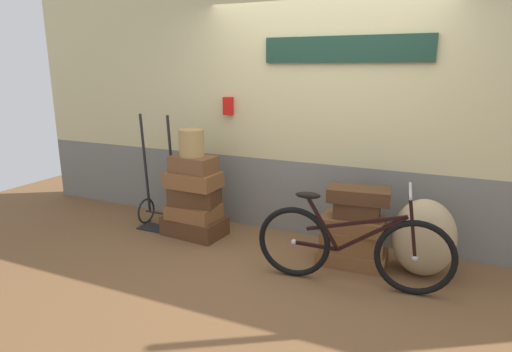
% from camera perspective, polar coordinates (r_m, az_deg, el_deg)
% --- Properties ---
extents(ground, '(9.74, 5.20, 0.06)m').
position_cam_1_polar(ground, '(4.28, 4.79, -11.68)').
color(ground, brown).
extents(station_building, '(7.74, 0.74, 2.70)m').
position_cam_1_polar(station_building, '(4.68, 8.84, 8.13)').
color(station_building, slate).
rests_on(station_building, ground).
extents(suitcase_0, '(0.70, 0.48, 0.20)m').
position_cam_1_polar(suitcase_0, '(4.93, -8.12, -6.53)').
color(suitcase_0, '#4C2D19').
rests_on(suitcase_0, ground).
extents(suitcase_1, '(0.56, 0.41, 0.16)m').
position_cam_1_polar(suitcase_1, '(4.84, -8.23, -4.64)').
color(suitcase_1, brown).
rests_on(suitcase_1, suitcase_0).
extents(suitcase_2, '(0.55, 0.39, 0.20)m').
position_cam_1_polar(suitcase_2, '(4.79, -8.12, -2.60)').
color(suitcase_2, '#4C2D19').
rests_on(suitcase_2, suitcase_1).
extents(suitcase_3, '(0.57, 0.38, 0.17)m').
position_cam_1_polar(suitcase_3, '(4.73, -8.26, -0.51)').
color(suitcase_3, brown).
rests_on(suitcase_3, suitcase_2).
extents(suitcase_4, '(0.49, 0.34, 0.17)m').
position_cam_1_polar(suitcase_4, '(4.70, -8.27, 1.57)').
color(suitcase_4, brown).
rests_on(suitcase_4, suitcase_3).
extents(suitcase_5, '(0.65, 0.39, 0.14)m').
position_cam_1_polar(suitcase_5, '(4.30, 12.55, -10.40)').
color(suitcase_5, brown).
rests_on(suitcase_5, ground).
extents(suitcase_6, '(0.62, 0.43, 0.20)m').
position_cam_1_polar(suitcase_6, '(4.26, 12.56, -8.19)').
color(suitcase_6, brown).
rests_on(suitcase_6, suitcase_5).
extents(suitcase_7, '(0.58, 0.33, 0.13)m').
position_cam_1_polar(suitcase_7, '(4.19, 12.68, -6.20)').
color(suitcase_7, brown).
rests_on(suitcase_7, suitcase_6).
extents(suitcase_8, '(0.43, 0.28, 0.16)m').
position_cam_1_polar(suitcase_8, '(4.15, 13.24, -4.33)').
color(suitcase_8, '#4C2D19').
rests_on(suitcase_8, suitcase_7).
extents(suitcase_9, '(0.59, 0.36, 0.13)m').
position_cam_1_polar(suitcase_9, '(4.10, 13.45, -2.43)').
color(suitcase_9, '#4C2D19').
rests_on(suitcase_9, suitcase_8).
extents(wicker_basket, '(0.27, 0.27, 0.29)m').
position_cam_1_polar(wicker_basket, '(4.66, -8.53, 4.35)').
color(wicker_basket, '#A8844C').
rests_on(wicker_basket, suitcase_4).
extents(luggage_trolley, '(0.46, 0.37, 1.33)m').
position_cam_1_polar(luggage_trolley, '(5.19, -12.66, -3.46)').
color(luggage_trolley, black).
rests_on(luggage_trolley, ground).
extents(burlap_sack, '(0.55, 0.47, 0.71)m').
position_cam_1_polar(burlap_sack, '(4.18, 21.28, -7.59)').
color(burlap_sack, tan).
rests_on(burlap_sack, ground).
extents(bicycle, '(1.66, 0.46, 0.90)m').
position_cam_1_polar(bicycle, '(3.81, 12.48, -9.16)').
color(bicycle, black).
rests_on(bicycle, ground).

